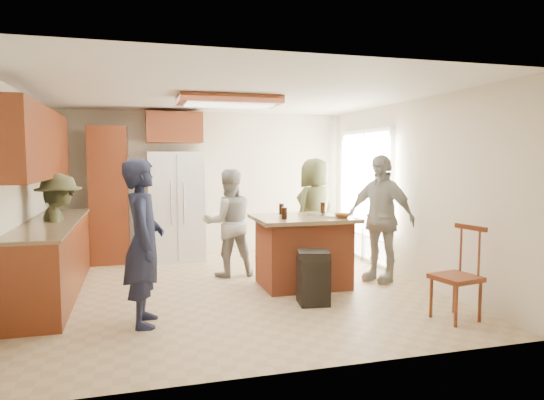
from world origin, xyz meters
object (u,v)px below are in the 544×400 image
object	(u,v)px
person_behind_right	(315,211)
person_counter	(60,233)
person_side_right	(380,218)
person_behind_left	(229,223)
refrigerator	(176,206)
person_front_left	(144,243)
spindle_chair	(457,277)
kitchen_island	(303,250)
trash_bin	(313,277)

from	to	relation	value
person_behind_right	person_counter	size ratio (longest dim) A/B	1.13
person_behind_right	person_side_right	size ratio (longest dim) A/B	0.97
person_behind_left	person_side_right	size ratio (longest dim) A/B	0.88
person_side_right	refrigerator	world-z (taller)	refrigerator
refrigerator	person_behind_left	bearing A→B (deg)	-64.37
person_front_left	person_behind_right	world-z (taller)	person_behind_right
person_front_left	person_side_right	size ratio (longest dim) A/B	0.97
person_front_left	person_behind_left	distance (m)	2.17
spindle_chair	person_behind_left	bearing A→B (deg)	127.65
person_side_right	kitchen_island	distance (m)	1.18
person_front_left	trash_bin	size ratio (longest dim) A/B	2.69
person_side_right	spindle_chair	distance (m)	1.75
person_front_left	spindle_chair	xyz separation A→B (m)	(3.17, -0.74, -0.39)
trash_bin	kitchen_island	bearing A→B (deg)	79.05
person_side_right	person_counter	world-z (taller)	person_side_right
person_side_right	refrigerator	xyz separation A→B (m)	(-2.61, 2.18, 0.03)
person_side_right	trash_bin	xyz separation A→B (m)	(-1.27, -0.78, -0.56)
person_front_left	spindle_chair	bearing A→B (deg)	-99.71
refrigerator	kitchen_island	world-z (taller)	refrigerator
trash_bin	person_behind_right	bearing A→B (deg)	68.76
kitchen_island	trash_bin	world-z (taller)	kitchen_island
person_front_left	trash_bin	world-z (taller)	person_front_left
person_counter	spindle_chair	xyz separation A→B (m)	(4.17, -2.30, -0.30)
person_counter	refrigerator	xyz separation A→B (m)	(1.57, 1.59, 0.15)
person_behind_left	person_side_right	world-z (taller)	person_side_right
kitchen_island	trash_bin	distance (m)	0.84
person_front_left	spindle_chair	size ratio (longest dim) A/B	1.70
person_counter	kitchen_island	bearing A→B (deg)	-116.42
person_behind_left	person_behind_right	distance (m)	1.56
person_behind_left	trash_bin	bearing A→B (deg)	110.93
person_behind_left	spindle_chair	size ratio (longest dim) A/B	1.55
person_behind_left	refrigerator	size ratio (longest dim) A/B	0.86
spindle_chair	person_behind_right	bearing A→B (deg)	98.90
person_side_right	spindle_chair	bearing A→B (deg)	-30.47
person_behind_right	spindle_chair	bearing A→B (deg)	69.10
person_counter	refrigerator	world-z (taller)	refrigerator
person_side_right	spindle_chair	size ratio (longest dim) A/B	1.76
person_counter	refrigerator	bearing A→B (deg)	-60.57
kitchen_island	trash_bin	size ratio (longest dim) A/B	2.03
spindle_chair	kitchen_island	bearing A→B (deg)	122.72
trash_bin	person_front_left	bearing A→B (deg)	-174.50
person_front_left	refrigerator	size ratio (longest dim) A/B	0.94
person_side_right	person_behind_right	bearing A→B (deg)	169.74
person_behind_left	person_front_left	bearing A→B (deg)	53.86
person_front_left	spindle_chair	world-z (taller)	person_front_left
person_front_left	trash_bin	bearing A→B (deg)	-81.11
person_behind_right	person_counter	xyz separation A→B (m)	(-3.71, -0.68, -0.10)
spindle_chair	person_side_right	bearing A→B (deg)	89.92
person_front_left	person_behind_left	xyz separation A→B (m)	(1.21, 1.80, -0.08)
refrigerator	person_front_left	bearing A→B (deg)	-100.18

